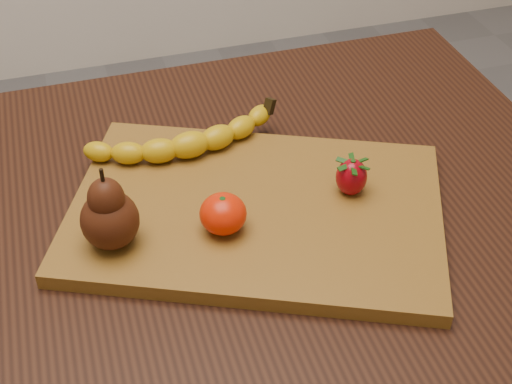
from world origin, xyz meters
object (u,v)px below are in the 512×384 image
object	(u,v)px
mandarin	(223,214)
cutting_board	(256,211)
table	(212,258)
pear	(108,208)

from	to	relation	value
mandarin	cutting_board	bearing A→B (deg)	31.76
table	mandarin	xyz separation A→B (m)	(0.00, -0.07, 0.14)
table	mandarin	distance (m)	0.16
pear	mandarin	xyz separation A→B (m)	(0.13, -0.02, -0.03)
table	cutting_board	size ratio (longest dim) A/B	2.22
table	cutting_board	bearing A→B (deg)	-38.68
cutting_board	mandarin	size ratio (longest dim) A/B	8.15
mandarin	pear	bearing A→B (deg)	172.84
pear	cutting_board	bearing A→B (deg)	4.68
table	mandarin	size ratio (longest dim) A/B	18.12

